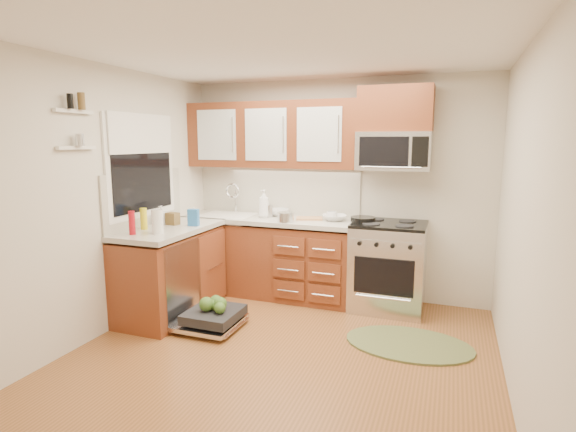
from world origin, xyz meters
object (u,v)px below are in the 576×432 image
at_px(microwave, 394,151).
at_px(bowl_a, 335,218).
at_px(rug, 409,344).
at_px(paper_towel_roll, 157,222).
at_px(bowl_b, 278,212).
at_px(skillet, 363,219).
at_px(stock_pot, 286,217).
at_px(dishwasher, 210,318).
at_px(upper_cabinets, 272,135).
at_px(cutting_board, 309,218).
at_px(sink, 227,225).
at_px(range, 388,266).
at_px(cup, 332,215).

height_order(microwave, bowl_a, microwave).
bearing_deg(microwave, rug, -72.00).
xyz_separation_m(paper_towel_roll, bowl_b, (0.70, 1.38, -0.08)).
xyz_separation_m(skillet, stock_pot, (-0.82, -0.19, 0.00)).
height_order(skillet, stock_pot, stock_pot).
xyz_separation_m(dishwasher, bowl_b, (0.21, 1.30, 0.86)).
height_order(upper_cabinets, stock_pot, upper_cabinets).
distance_m(microwave, cutting_board, 1.19).
bearing_deg(rug, sink, 159.56).
distance_m(upper_cabinets, paper_towel_roll, 1.72).
xyz_separation_m(range, bowl_a, (-0.62, 0.07, 0.48)).
bearing_deg(bowl_b, microwave, -2.15).
distance_m(upper_cabinets, sink, 1.21).
distance_m(cutting_board, bowl_a, 0.29).
height_order(microwave, paper_towel_roll, microwave).
xyz_separation_m(skillet, paper_towel_roll, (-1.76, -1.19, 0.07)).
height_order(sink, bowl_a, bowl_a).
xyz_separation_m(upper_cabinets, stock_pot, (0.30, -0.35, -0.90)).
bearing_deg(dishwasher, rug, 8.70).
relative_size(rug, bowl_a, 4.20).
xyz_separation_m(bowl_a, cup, (-0.05, 0.06, 0.01)).
height_order(microwave, sink, microwave).
distance_m(stock_pot, bowl_b, 0.45).
bearing_deg(dishwasher, stock_pot, 64.45).
distance_m(sink, bowl_b, 0.64).
bearing_deg(upper_cabinets, cup, -1.23).
distance_m(upper_cabinets, bowl_a, 1.21).
bearing_deg(sink, upper_cabinets, 16.45).
height_order(stock_pot, bowl_b, stock_pot).
relative_size(bowl_a, bowl_b, 1.05).
bearing_deg(cup, paper_towel_roll, -135.61).
bearing_deg(rug, dishwasher, -171.30).
xyz_separation_m(upper_cabinets, bowl_b, (0.07, 0.03, -0.91)).
height_order(range, stock_pot, stock_pot).
bearing_deg(microwave, sink, -176.15).
distance_m(dishwasher, cup, 1.76).
height_order(sink, cutting_board, cutting_board).
bearing_deg(upper_cabinets, cutting_board, -10.93).
relative_size(upper_cabinets, cup, 17.61).
distance_m(bowl_a, cup, 0.08).
bearing_deg(sink, dishwasher, -70.80).
xyz_separation_m(sink, skillet, (1.65, -0.01, 0.17)).
relative_size(cutting_board, cup, 2.54).
relative_size(microwave, bowl_a, 2.84).
xyz_separation_m(range, microwave, (0.00, 0.12, 1.23)).
bearing_deg(dishwasher, cup, 55.27).
height_order(microwave, bowl_b, microwave).
xyz_separation_m(range, dishwasher, (-1.54, -1.13, -0.38)).
relative_size(range, sink, 1.53).
xyz_separation_m(rug, cutting_board, (-1.22, 0.90, 0.93)).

